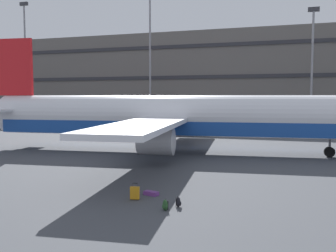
{
  "coord_description": "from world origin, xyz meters",
  "views": [
    {
      "loc": [
        8.7,
        -33.96,
        5.26
      ],
      "look_at": [
        -0.03,
        -6.86,
        3.0
      ],
      "focal_mm": 39.7,
      "sensor_mm": 36.0,
      "label": 1
    }
  ],
  "objects_px": {
    "airliner": "(173,118)",
    "suitcase_large": "(151,193)",
    "backpack_navy": "(178,202)",
    "suitcase_purple": "(135,193)",
    "backpack_scuffed": "(165,205)"
  },
  "relations": [
    {
      "from": "suitcase_purple",
      "to": "backpack_scuffed",
      "type": "bearing_deg",
      "value": -31.12
    },
    {
      "from": "backpack_navy",
      "to": "suitcase_purple",
      "type": "bearing_deg",
      "value": 168.46
    },
    {
      "from": "suitcase_purple",
      "to": "backpack_scuffed",
      "type": "distance_m",
      "value": 2.37
    },
    {
      "from": "airliner",
      "to": "suitcase_large",
      "type": "relative_size",
      "value": 47.84
    },
    {
      "from": "suitcase_large",
      "to": "airliner",
      "type": "bearing_deg",
      "value": 102.67
    },
    {
      "from": "airliner",
      "to": "backpack_scuffed",
      "type": "relative_size",
      "value": 73.85
    },
    {
      "from": "suitcase_large",
      "to": "backpack_scuffed",
      "type": "height_order",
      "value": "backpack_scuffed"
    },
    {
      "from": "suitcase_large",
      "to": "backpack_navy",
      "type": "xyz_separation_m",
      "value": [
        1.98,
        -1.6,
        0.13
      ]
    },
    {
      "from": "airliner",
      "to": "backpack_scuffed",
      "type": "xyz_separation_m",
      "value": [
        4.91,
        -17.23,
        -3.04
      ]
    },
    {
      "from": "suitcase_large",
      "to": "backpack_scuffed",
      "type": "bearing_deg",
      "value": -56.22
    },
    {
      "from": "airliner",
      "to": "backpack_navy",
      "type": "distance_m",
      "value": 17.62
    },
    {
      "from": "suitcase_large",
      "to": "suitcase_purple",
      "type": "distance_m",
      "value": 1.22
    },
    {
      "from": "airliner",
      "to": "backpack_navy",
      "type": "xyz_separation_m",
      "value": [
        5.34,
        -16.51,
        -3.05
      ]
    },
    {
      "from": "airliner",
      "to": "suitcase_large",
      "type": "xyz_separation_m",
      "value": [
        3.35,
        -14.91,
        -3.19
      ]
    },
    {
      "from": "backpack_scuffed",
      "to": "backpack_navy",
      "type": "bearing_deg",
      "value": 59.24
    }
  ]
}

